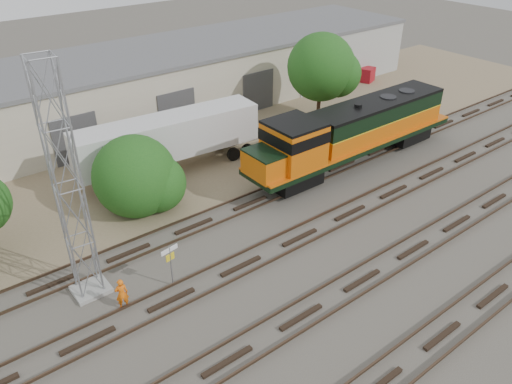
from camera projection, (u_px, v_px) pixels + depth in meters
ground at (319, 252)px, 26.31m from camera, size 140.00×140.00×0.00m
dirt_strip at (176, 153)px, 36.48m from camera, size 80.00×16.00×0.02m
tracks at (362, 280)px, 24.24m from camera, size 80.00×20.40×0.28m
warehouse at (124, 89)px, 40.57m from camera, size 58.40×10.40×5.30m
locomotive at (352, 132)px, 33.77m from camera, size 17.56×3.08×4.22m
signal_tower at (69, 192)px, 20.99m from camera, size 1.65×1.65×11.19m
sign_post at (170, 259)px, 23.24m from camera, size 0.93×0.19×2.28m
worker at (122, 294)px, 22.38m from camera, size 0.65×0.50×1.60m
semi_trailer at (173, 137)px, 33.07m from camera, size 12.66×3.52×3.84m
dumpster_blue at (338, 78)px, 49.00m from camera, size 1.68×1.58×1.50m
dumpster_red at (366, 75)px, 50.21m from camera, size 1.89×1.83×1.40m
tree_mid at (141, 178)px, 29.00m from camera, size 5.15×4.90×4.90m
tree_east at (325, 69)px, 39.38m from camera, size 5.64×5.37×7.25m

